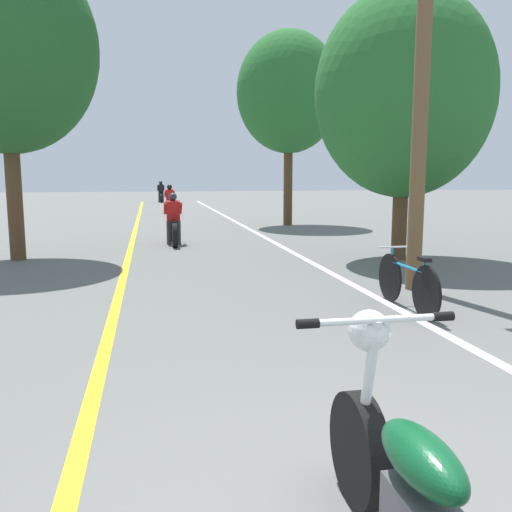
# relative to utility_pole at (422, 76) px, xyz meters

# --- Properties ---
(lane_stripe_center) EXTENTS (0.14, 48.00, 0.01)m
(lane_stripe_center) POSITION_rel_utility_pole_xyz_m (-4.60, 6.08, -3.29)
(lane_stripe_center) COLOR yellow
(lane_stripe_center) RESTS_ON ground
(lane_stripe_edge) EXTENTS (0.14, 48.00, 0.01)m
(lane_stripe_edge) POSITION_rel_utility_pole_xyz_m (-0.82, 6.08, -3.29)
(lane_stripe_edge) COLOR white
(lane_stripe_edge) RESTS_ON ground
(utility_pole) EXTENTS (1.10, 0.24, 6.42)m
(utility_pole) POSITION_rel_utility_pole_xyz_m (0.00, 0.00, 0.00)
(utility_pole) COLOR brown
(utility_pole) RESTS_ON ground
(roadside_tree_right_near) EXTENTS (3.77, 3.39, 5.66)m
(roadside_tree_right_near) POSITION_rel_utility_pole_xyz_m (1.17, 2.96, 0.19)
(roadside_tree_right_near) COLOR #513A23
(roadside_tree_right_near) RESTS_ON ground
(roadside_tree_right_far) EXTENTS (3.71, 3.34, 6.85)m
(roadside_tree_right_far) POSITION_rel_utility_pole_xyz_m (0.84, 11.35, 1.40)
(roadside_tree_right_far) COLOR #513A23
(roadside_tree_right_far) RESTS_ON ground
(roadside_tree_left) EXTENTS (3.75, 3.37, 6.55)m
(roadside_tree_left) POSITION_rel_utility_pole_xyz_m (-6.92, 4.45, 1.08)
(roadside_tree_left) COLOR #513A23
(roadside_tree_left) RESTS_ON ground
(motorcycle_foreground) EXTENTS (0.82, 1.98, 1.12)m
(motorcycle_foreground) POSITION_rel_utility_pole_xyz_m (-3.01, -5.87, -2.85)
(motorcycle_foreground) COLOR black
(motorcycle_foreground) RESTS_ON ground
(motorcycle_rider_lead) EXTENTS (0.50, 1.99, 1.35)m
(motorcycle_rider_lead) POSITION_rel_utility_pole_xyz_m (-3.51, 6.47, -2.79)
(motorcycle_rider_lead) COLOR black
(motorcycle_rider_lead) RESTS_ON ground
(motorcycle_rider_mid) EXTENTS (0.50, 1.97, 1.38)m
(motorcycle_rider_mid) POSITION_rel_utility_pole_xyz_m (-3.18, 17.99, -2.77)
(motorcycle_rider_mid) COLOR black
(motorcycle_rider_mid) RESTS_ON ground
(motorcycle_rider_far) EXTENTS (0.50, 1.92, 1.42)m
(motorcycle_rider_far) POSITION_rel_utility_pole_xyz_m (-3.35, 29.37, -2.76)
(motorcycle_rider_far) COLOR black
(motorcycle_rider_far) RESTS_ON ground
(bicycle_parked) EXTENTS (0.44, 1.74, 0.81)m
(bicycle_parked) POSITION_rel_utility_pole_xyz_m (-0.74, -1.24, -2.92)
(bicycle_parked) COLOR black
(bicycle_parked) RESTS_ON ground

